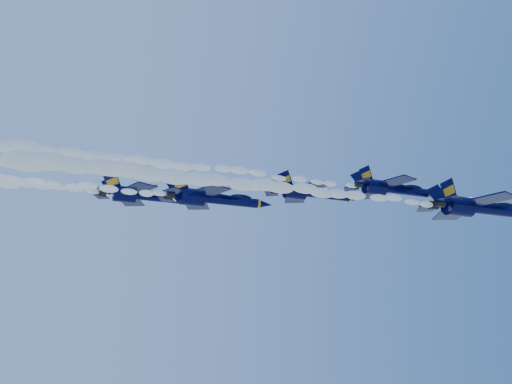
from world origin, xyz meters
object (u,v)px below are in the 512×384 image
object	(u,v)px
jet_second	(392,189)
jet_lead	(480,208)
jet_third	(313,193)
jet_fifth	(145,196)
jet_fourth	(214,199)

from	to	relation	value
jet_second	jet_lead	bearing A→B (deg)	-28.20
jet_second	jet_third	size ratio (longest dim) A/B	0.92
jet_third	jet_fifth	xyz separation A→B (m)	(-25.25, 15.37, 1.26)
jet_lead	jet_second	world-z (taller)	jet_second
jet_fourth	jet_fifth	bearing A→B (deg)	137.60
jet_second	jet_third	bearing A→B (deg)	121.03
jet_lead	jet_second	bearing A→B (deg)	151.80
jet_second	jet_fourth	world-z (taller)	jet_fourth
jet_lead	jet_fifth	xyz separation A→B (m)	(-43.39, 33.30, 6.85)
jet_fourth	jet_second	bearing A→B (deg)	-39.17
jet_second	jet_third	xyz separation A→B (m)	(-7.29, 12.12, 2.10)
jet_fifth	jet_lead	bearing A→B (deg)	-37.51
jet_fourth	jet_lead	bearing A→B (deg)	-35.91
jet_fifth	jet_fourth	bearing A→B (deg)	-42.40
jet_lead	jet_fourth	distance (m)	41.55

